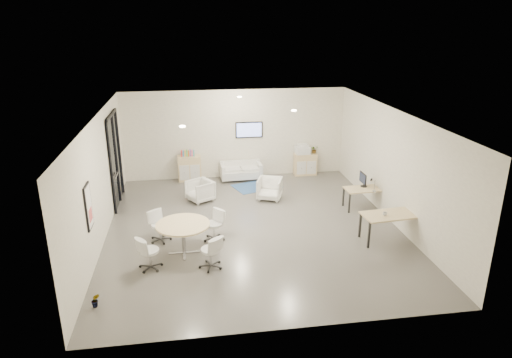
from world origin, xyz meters
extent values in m
cube|color=#5B5852|center=(0.00, 0.00, -0.40)|extent=(8.00, 9.00, 0.80)
cube|color=white|center=(0.00, 0.00, 3.60)|extent=(8.00, 9.00, 0.80)
cube|color=white|center=(0.00, 4.90, 1.60)|extent=(8.00, 0.80, 3.20)
cube|color=white|center=(0.00, -4.90, 1.60)|extent=(8.00, 0.80, 3.20)
cube|color=white|center=(-4.40, 0.00, 1.60)|extent=(0.80, 9.00, 3.20)
cube|color=white|center=(4.40, 0.00, 1.60)|extent=(0.80, 9.00, 3.20)
cube|color=black|center=(-3.96, 2.50, 1.43)|extent=(0.02, 1.90, 2.85)
cube|color=black|center=(-3.94, 2.50, 2.81)|extent=(0.06, 1.90, 0.08)
cube|color=black|center=(-3.94, 1.59, 1.43)|extent=(0.06, 0.08, 2.85)
cube|color=black|center=(-3.94, 3.41, 1.43)|extent=(0.06, 0.08, 2.85)
cube|color=black|center=(-3.94, 2.65, 1.43)|extent=(0.06, 0.07, 2.85)
cube|color=#B2B2B7|center=(-3.90, 2.05, 1.05)|extent=(0.04, 0.60, 0.05)
cube|color=black|center=(-3.98, -1.60, 1.55)|extent=(0.04, 0.54, 1.04)
cube|color=white|center=(-3.95, -1.60, 1.55)|extent=(0.01, 0.46, 0.96)
cube|color=#CF4F51|center=(-3.95, -1.60, 1.35)|extent=(0.01, 0.32, 0.30)
cube|color=black|center=(0.50, 4.46, 1.75)|extent=(0.98, 0.05, 0.58)
cube|color=#91A7FB|center=(0.50, 4.44, 1.75)|extent=(0.90, 0.01, 0.50)
cylinder|color=#FFEAC6|center=(-1.80, -1.00, 3.18)|extent=(0.14, 0.14, 0.03)
cylinder|color=#FFEAC6|center=(1.20, 0.50, 3.18)|extent=(0.14, 0.14, 0.03)
cylinder|color=#FFEAC6|center=(0.00, 3.00, 3.18)|extent=(0.14, 0.14, 0.03)
cube|color=#D6B781|center=(-1.69, 4.27, 0.46)|extent=(0.81, 0.41, 0.92)
cube|color=silver|center=(-1.88, 4.05, 0.37)|extent=(0.34, 0.02, 0.55)
cube|color=silver|center=(-1.51, 4.05, 0.37)|extent=(0.34, 0.02, 0.55)
cube|color=#D6B781|center=(2.59, 4.28, 0.41)|extent=(0.83, 0.39, 0.83)
cube|color=silver|center=(2.40, 4.08, 0.33)|extent=(0.35, 0.02, 0.50)
cube|color=silver|center=(2.78, 4.08, 0.33)|extent=(0.35, 0.02, 0.50)
cube|color=red|center=(-1.95, 4.27, 1.03)|extent=(0.04, 0.14, 0.22)
cube|color=#337FCC|center=(-1.89, 4.27, 1.03)|extent=(0.04, 0.14, 0.22)
cube|color=gold|center=(-1.83, 4.27, 1.03)|extent=(0.04, 0.14, 0.22)
cube|color=#4CB24C|center=(-1.77, 4.27, 1.03)|extent=(0.04, 0.14, 0.22)
cube|color=#CC6619|center=(-1.70, 4.27, 1.03)|extent=(0.04, 0.14, 0.22)
cube|color=purple|center=(-1.64, 4.27, 1.03)|extent=(0.04, 0.14, 0.22)
cube|color=#E54C7F|center=(-1.58, 4.27, 1.03)|extent=(0.04, 0.14, 0.22)
cube|color=teal|center=(-1.52, 4.27, 1.03)|extent=(0.04, 0.14, 0.22)
cube|color=white|center=(2.46, 4.28, 0.97)|extent=(0.53, 0.45, 0.30)
cube|color=white|center=(2.46, 4.28, 1.15)|extent=(0.40, 0.34, 0.06)
cube|color=white|center=(0.14, 4.09, 0.23)|extent=(1.51, 0.81, 0.28)
cube|color=white|center=(0.14, 4.37, 0.51)|extent=(1.48, 0.24, 0.28)
cube|color=white|center=(-0.53, 4.09, 0.37)|extent=(0.16, 0.74, 0.55)
cube|color=white|center=(0.81, 4.09, 0.37)|extent=(0.16, 0.74, 0.55)
cube|color=navy|center=(0.60, 3.28, 0.01)|extent=(1.82, 1.49, 0.01)
imported|color=white|center=(-1.39, 2.23, 0.37)|extent=(0.95, 0.97, 0.75)
imported|color=white|center=(0.84, 2.06, 0.38)|extent=(0.94, 0.91, 0.77)
cube|color=#D6B781|center=(3.59, 0.86, 0.64)|extent=(1.30, 0.70, 0.04)
cube|color=black|center=(3.01, 0.59, 0.31)|extent=(0.05, 0.05, 0.62)
cube|color=black|center=(4.18, 0.59, 0.31)|extent=(0.05, 0.05, 0.62)
cube|color=black|center=(3.01, 1.13, 0.31)|extent=(0.05, 0.05, 0.62)
cube|color=black|center=(4.18, 1.13, 0.31)|extent=(0.05, 0.05, 0.62)
cube|color=#D6B781|center=(3.41, -1.32, 0.74)|extent=(1.52, 0.86, 0.04)
cube|color=black|center=(2.73, -1.64, 0.36)|extent=(0.05, 0.05, 0.72)
cube|color=black|center=(4.09, -1.64, 0.36)|extent=(0.05, 0.05, 0.72)
cube|color=black|center=(2.73, -1.01, 0.36)|extent=(0.05, 0.05, 0.72)
cube|color=black|center=(4.09, -1.01, 0.36)|extent=(0.05, 0.05, 0.72)
cylinder|color=black|center=(3.59, 1.01, 0.67)|extent=(0.20, 0.20, 0.02)
cube|color=black|center=(3.59, 1.01, 0.79)|extent=(0.04, 0.03, 0.24)
cube|color=black|center=(3.54, 1.01, 0.94)|extent=(0.03, 0.50, 0.32)
cylinder|color=#D6B781|center=(-1.92, -1.22, 0.78)|extent=(1.33, 1.33, 0.04)
cylinder|color=#B2B2B7|center=(-1.92, -1.22, 0.38)|extent=(0.10, 0.10, 0.76)
cube|color=#B2B2B7|center=(-1.92, -1.22, 0.01)|extent=(0.77, 0.06, 0.03)
cube|color=#B2B2B7|center=(-1.92, -1.22, 0.01)|extent=(0.06, 0.77, 0.03)
imported|color=#3F7F3F|center=(2.91, 4.27, 0.94)|extent=(0.32, 0.34, 0.23)
imported|color=#3F7F3F|center=(-3.70, -3.22, 0.07)|extent=(0.19, 0.32, 0.14)
imported|color=white|center=(3.22, -1.39, 0.82)|extent=(0.12, 0.10, 0.11)
camera|label=1|loc=(-1.66, -11.51, 5.53)|focal=32.00mm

